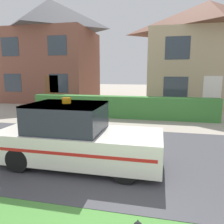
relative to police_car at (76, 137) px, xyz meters
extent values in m
cube|color=#424247|center=(1.51, 0.95, -0.70)|extent=(28.00, 5.29, 0.01)
cube|color=#3D7F38|center=(0.08, 5.97, -0.16)|extent=(9.36, 0.63, 1.10)
cylinder|color=black|center=(1.33, -0.69, -0.41)|extent=(0.58, 0.20, 0.58)
cylinder|color=black|center=(1.33, 0.69, -0.41)|extent=(0.58, 0.20, 0.58)
cylinder|color=black|center=(-1.16, -0.69, -0.41)|extent=(0.58, 0.20, 0.58)
cylinder|color=black|center=(-1.16, 0.69, -0.41)|extent=(0.58, 0.20, 0.58)
cube|color=silver|center=(0.08, 0.00, -0.19)|extent=(4.03, 1.58, 0.71)
cube|color=#232833|center=(-0.22, 0.00, 0.51)|extent=(1.76, 1.42, 0.68)
cube|color=silver|center=(-0.22, 0.00, 0.83)|extent=(1.76, 1.42, 0.04)
cube|color=red|center=(0.09, -0.79, -0.13)|extent=(3.83, 0.01, 0.07)
cube|color=red|center=(0.08, 0.79, -0.13)|extent=(3.83, 0.01, 0.07)
cylinder|color=orange|center=(-0.22, 0.00, 0.91)|extent=(0.22, 0.22, 0.14)
cone|color=black|center=(1.76, -2.21, -0.42)|extent=(0.05, 0.05, 0.05)
cube|color=brown|center=(-6.74, 11.90, 2.05)|extent=(6.61, 5.34, 5.52)
pyramid|color=#56565B|center=(-6.74, 11.90, 6.03)|extent=(6.94, 5.61, 2.44)
cube|color=brown|center=(-5.46, 9.22, 0.34)|extent=(1.00, 0.02, 2.10)
cube|color=#333D47|center=(-8.56, 9.22, 0.83)|extent=(1.40, 0.02, 1.30)
cube|color=#333D47|center=(-4.93, 9.22, 0.83)|extent=(1.40, 0.02, 1.30)
cube|color=#333D47|center=(-8.56, 9.22, 3.37)|extent=(1.40, 0.02, 1.30)
cube|color=#333D47|center=(-4.93, 9.22, 3.37)|extent=(1.40, 0.02, 1.30)
cube|color=tan|center=(4.96, 11.70, 1.78)|extent=(7.57, 6.09, 4.98)
pyramid|color=brown|center=(4.96, 11.70, 5.28)|extent=(7.95, 6.40, 2.04)
cube|color=white|center=(4.92, 8.64, 0.34)|extent=(1.00, 0.02, 2.10)
cube|color=#333D47|center=(2.88, 8.64, 0.68)|extent=(1.40, 0.02, 1.30)
cube|color=#333D47|center=(2.88, 8.64, 2.97)|extent=(1.40, 0.02, 1.30)
camera|label=1|loc=(1.99, -4.89, 1.59)|focal=35.00mm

